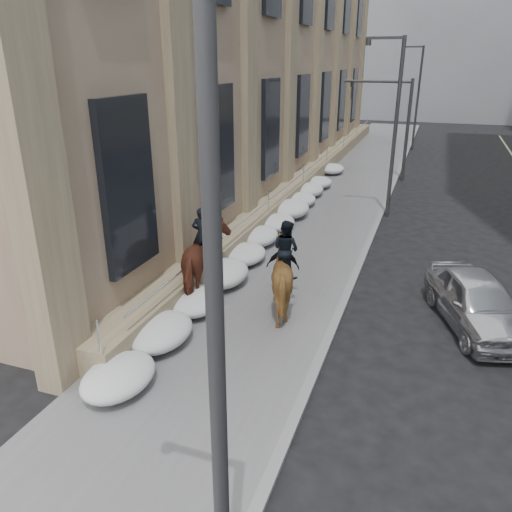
{
  "coord_description": "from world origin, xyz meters",
  "views": [
    {
      "loc": [
        4.69,
        -9.85,
        7.11
      ],
      "look_at": [
        0.14,
        2.94,
        1.7
      ],
      "focal_mm": 35.0,
      "sensor_mm": 36.0,
      "label": 1
    }
  ],
  "objects_px": {
    "pedestrian": "(283,267)",
    "car_silver": "(477,302)",
    "mounted_horse_right": "(282,274)",
    "mounted_horse_left": "(205,260)"
  },
  "relations": [
    {
      "from": "mounted_horse_right",
      "to": "car_silver",
      "type": "bearing_deg",
      "value": -143.52
    },
    {
      "from": "mounted_horse_left",
      "to": "car_silver",
      "type": "height_order",
      "value": "mounted_horse_left"
    },
    {
      "from": "mounted_horse_right",
      "to": "pedestrian",
      "type": "bearing_deg",
      "value": -49.33
    },
    {
      "from": "mounted_horse_left",
      "to": "pedestrian",
      "type": "bearing_deg",
      "value": -170.33
    },
    {
      "from": "pedestrian",
      "to": "car_silver",
      "type": "xyz_separation_m",
      "value": [
        5.68,
        -0.01,
        -0.24
      ]
    },
    {
      "from": "mounted_horse_left",
      "to": "pedestrian",
      "type": "xyz_separation_m",
      "value": [
        2.22,
        0.93,
        -0.31
      ]
    },
    {
      "from": "mounted_horse_right",
      "to": "car_silver",
      "type": "relative_size",
      "value": 0.61
    },
    {
      "from": "pedestrian",
      "to": "car_silver",
      "type": "relative_size",
      "value": 0.39
    },
    {
      "from": "mounted_horse_left",
      "to": "car_silver",
      "type": "bearing_deg",
      "value": 173.5
    },
    {
      "from": "pedestrian",
      "to": "car_silver",
      "type": "bearing_deg",
      "value": -9.1
    }
  ]
}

